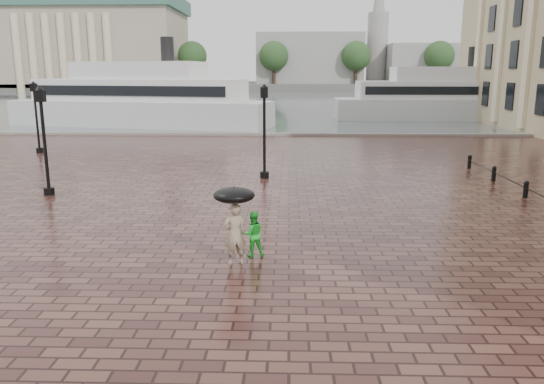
{
  "coord_description": "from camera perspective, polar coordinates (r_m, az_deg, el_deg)",
  "views": [
    {
      "loc": [
        4.18,
        -11.68,
        5.08
      ],
      "look_at": [
        3.67,
        4.59,
        1.4
      ],
      "focal_mm": 35.0,
      "sensor_mm": 36.0,
      "label": 1
    }
  ],
  "objects": [
    {
      "name": "ground",
      "position": [
        13.4,
        -16.78,
        -10.1
      ],
      "size": [
        300.0,
        300.0,
        0.0
      ],
      "primitive_type": "plane",
      "color": "#321917",
      "rests_on": "ground"
    },
    {
      "name": "harbour_water",
      "position": [
        103.89,
        -0.52,
        9.93
      ],
      "size": [
        240.0,
        240.0,
        0.0
      ],
      "primitive_type": "plane",
      "color": "#495359",
      "rests_on": "ground"
    },
    {
      "name": "quay_edge",
      "position": [
        44.17,
        -3.67,
        6.11
      ],
      "size": [
        80.0,
        0.6,
        0.3
      ],
      "primitive_type": "cube",
      "color": "slate",
      "rests_on": "ground"
    },
    {
      "name": "far_shore",
      "position": [
        171.78,
        0.4,
        11.37
      ],
      "size": [
        300.0,
        60.0,
        2.0
      ],
      "primitive_type": "cube",
      "color": "#4C4C47",
      "rests_on": "ground"
    },
    {
      "name": "museum",
      "position": [
        167.35,
        -19.62,
        15.05
      ],
      "size": [
        57.0,
        32.5,
        26.0
      ],
      "color": "gray",
      "rests_on": "ground"
    },
    {
      "name": "distant_skyline",
      "position": [
        167.61,
        17.51,
        13.66
      ],
      "size": [
        102.5,
        22.0,
        33.0
      ],
      "color": "gray",
      "rests_on": "ground"
    },
    {
      "name": "far_trees",
      "position": [
        149.8,
        0.2,
        14.39
      ],
      "size": [
        188.0,
        8.0,
        13.5
      ],
      "color": "#2D2119",
      "rests_on": "ground"
    },
    {
      "name": "street_lamps",
      "position": [
        28.66,
        -17.01,
        6.67
      ],
      "size": [
        15.44,
        12.44,
        4.4
      ],
      "color": "black",
      "rests_on": "ground"
    },
    {
      "name": "adult_pedestrian",
      "position": [
        14.26,
        -4.03,
        -4.54
      ],
      "size": [
        0.72,
        0.6,
        1.7
      ],
      "primitive_type": "imported",
      "rotation": [
        0.0,
        0.0,
        3.51
      ],
      "color": "gray",
      "rests_on": "ground"
    },
    {
      "name": "child_pedestrian",
      "position": [
        14.91,
        -2.06,
        -4.55
      ],
      "size": [
        0.73,
        0.63,
        1.3
      ],
      "primitive_type": "imported",
      "rotation": [
        0.0,
        0.0,
        3.39
      ],
      "color": "green",
      "rests_on": "ground"
    },
    {
      "name": "ferry_near",
      "position": [
        53.31,
        -13.96,
        9.59
      ],
      "size": [
        26.03,
        11.45,
        8.3
      ],
      "rotation": [
        0.0,
        0.0,
        -0.22
      ],
      "color": "silver",
      "rests_on": "ground"
    },
    {
      "name": "ferry_far",
      "position": [
        61.9,
        18.04,
        9.58
      ],
      "size": [
        23.68,
        5.68,
        7.77
      ],
      "rotation": [
        0.0,
        0.0,
        -0.0
      ],
      "color": "silver",
      "rests_on": "ground"
    },
    {
      "name": "umbrella",
      "position": [
        13.98,
        -4.1,
        -0.35
      ],
      "size": [
        1.1,
        1.1,
        1.14
      ],
      "color": "black",
      "rests_on": "ground"
    }
  ]
}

